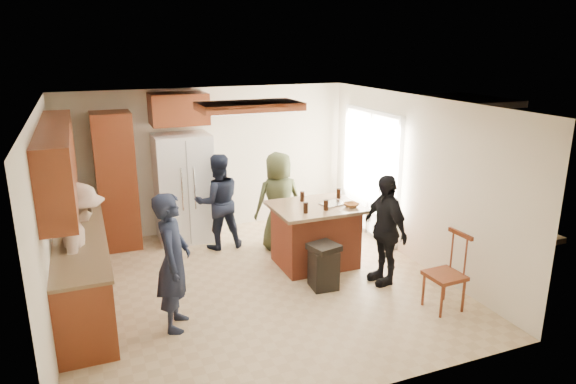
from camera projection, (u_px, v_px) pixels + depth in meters
name	position (u px, v px, depth m)	size (l,w,h in m)	color
room_shell	(444.00, 170.00, 9.87)	(8.00, 5.20, 5.00)	tan
person_front_left	(173.00, 262.00, 5.84)	(0.60, 0.44, 1.64)	#1A2135
person_behind_left	(218.00, 202.00, 8.19)	(0.75, 0.47, 1.55)	black
person_behind_right	(279.00, 201.00, 8.18)	(0.77, 0.50, 1.58)	#323921
person_side_right	(385.00, 229.00, 6.99)	(0.90, 0.46, 1.54)	black
person_counter	(83.00, 250.00, 6.15)	(1.07, 0.49, 1.65)	#A1846E
left_cabinetry	(74.00, 233.00, 6.35)	(0.64, 3.00, 2.30)	maroon
back_wall_units	(132.00, 163.00, 8.16)	(1.80, 0.60, 2.45)	maroon
refrigerator	(184.00, 188.00, 8.51)	(0.90, 0.76, 1.80)	white
kitchen_island	(315.00, 234.00, 7.64)	(1.28, 1.03, 0.93)	#994027
island_items	(333.00, 203.00, 7.49)	(0.89, 0.68, 0.15)	silver
trash_bin	(324.00, 266.00, 6.93)	(0.43, 0.43, 0.63)	black
spindle_chair	(446.00, 275.00, 6.35)	(0.44, 0.44, 0.99)	maroon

